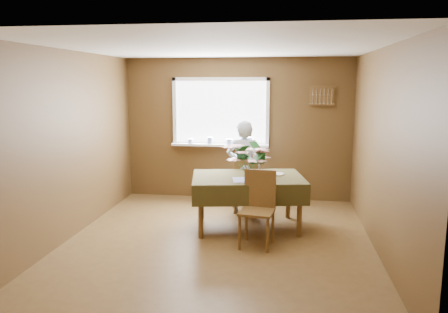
# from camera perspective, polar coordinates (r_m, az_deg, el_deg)

# --- Properties ---
(floor) EXTENTS (4.50, 4.50, 0.00)m
(floor) POSITION_cam_1_polar(r_m,az_deg,el_deg) (5.87, -0.77, -11.08)
(floor) COLOR brown
(floor) RESTS_ON ground
(ceiling) EXTENTS (4.50, 4.50, 0.00)m
(ceiling) POSITION_cam_1_polar(r_m,az_deg,el_deg) (5.50, -0.83, 14.07)
(ceiling) COLOR white
(ceiling) RESTS_ON wall_back
(wall_back) EXTENTS (4.00, 0.00, 4.00)m
(wall_back) POSITION_cam_1_polar(r_m,az_deg,el_deg) (7.76, 1.77, 3.57)
(wall_back) COLOR brown
(wall_back) RESTS_ON floor
(wall_front) EXTENTS (4.00, 0.00, 4.00)m
(wall_front) POSITION_cam_1_polar(r_m,az_deg,el_deg) (3.38, -6.71, -4.63)
(wall_front) COLOR brown
(wall_front) RESTS_ON floor
(wall_left) EXTENTS (0.00, 4.50, 4.50)m
(wall_left) POSITION_cam_1_polar(r_m,az_deg,el_deg) (6.18, -19.46, 1.41)
(wall_left) COLOR brown
(wall_left) RESTS_ON floor
(wall_right) EXTENTS (0.00, 4.50, 4.50)m
(wall_right) POSITION_cam_1_polar(r_m,az_deg,el_deg) (5.60, 19.86, 0.58)
(wall_right) COLOR brown
(wall_right) RESTS_ON floor
(window_assembly) EXTENTS (1.72, 0.20, 1.22)m
(window_assembly) POSITION_cam_1_polar(r_m,az_deg,el_deg) (7.73, -0.44, 4.38)
(window_assembly) COLOR white
(window_assembly) RESTS_ON wall_back
(spoon_rack) EXTENTS (0.44, 0.05, 0.33)m
(spoon_rack) POSITION_cam_1_polar(r_m,az_deg,el_deg) (7.66, 12.71, 7.75)
(spoon_rack) COLOR brown
(spoon_rack) RESTS_ON wall_back
(dining_table) EXTENTS (1.73, 1.32, 0.76)m
(dining_table) POSITION_cam_1_polar(r_m,az_deg,el_deg) (6.24, 3.12, -3.41)
(dining_table) COLOR brown
(dining_table) RESTS_ON floor
(chair_far) EXTENTS (0.45, 0.45, 0.90)m
(chair_far) POSITION_cam_1_polar(r_m,az_deg,el_deg) (7.00, 2.77, -3.37)
(chair_far) COLOR brown
(chair_far) RESTS_ON floor
(chair_near) EXTENTS (0.47, 0.47, 0.97)m
(chair_near) POSITION_cam_1_polar(r_m,az_deg,el_deg) (5.64, 4.49, -6.32)
(chair_near) COLOR brown
(chair_near) RESTS_ON floor
(seated_woman) EXTENTS (0.55, 0.37, 1.49)m
(seated_woman) POSITION_cam_1_polar(r_m,az_deg,el_deg) (6.92, 2.59, -1.41)
(seated_woman) COLOR white
(seated_woman) RESTS_ON floor
(flower_bouquet) EXTENTS (0.55, 0.55, 0.47)m
(flower_bouquet) POSITION_cam_1_polar(r_m,az_deg,el_deg) (5.93, 3.22, -0.16)
(flower_bouquet) COLOR white
(flower_bouquet) RESTS_ON dining_table
(side_plate) EXTENTS (0.22, 0.22, 0.01)m
(side_plate) POSITION_cam_1_polar(r_m,az_deg,el_deg) (6.38, 6.92, -2.28)
(side_plate) COLOR white
(side_plate) RESTS_ON dining_table
(table_knife) EXTENTS (0.12, 0.21, 0.00)m
(table_knife) POSITION_cam_1_polar(r_m,az_deg,el_deg) (6.03, 5.45, -2.94)
(table_knife) COLOR silver
(table_knife) RESTS_ON dining_table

